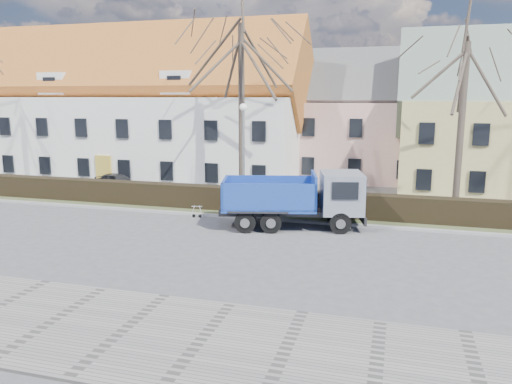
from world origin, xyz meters
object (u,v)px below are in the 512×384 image
(cart_frame, at_px, (193,211))
(parked_car_a, at_px, (118,182))
(dump_truck, at_px, (288,199))
(streetlight, at_px, (244,156))

(cart_frame, height_order, parked_car_a, parked_car_a)
(cart_frame, bearing_deg, parked_car_a, 144.32)
(dump_truck, xyz_separation_m, cart_frame, (-5.23, 0.58, -1.06))
(dump_truck, bearing_deg, streetlight, 119.63)
(cart_frame, xyz_separation_m, parked_car_a, (-7.83, 5.62, 0.25))
(dump_truck, xyz_separation_m, streetlight, (-3.32, 3.50, 1.58))
(dump_truck, relative_size, parked_car_a, 1.98)
(dump_truck, height_order, cart_frame, dump_truck)
(dump_truck, relative_size, streetlight, 1.18)
(cart_frame, bearing_deg, streetlight, 56.85)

